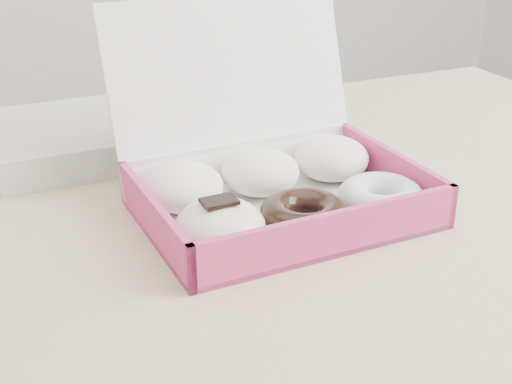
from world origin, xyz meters
name	(u,v)px	position (x,y,z in m)	size (l,w,h in m)	color
table	(260,281)	(0.00, 0.00, 0.67)	(1.20, 0.80, 0.75)	tan
donut_box	(271,180)	(0.02, 0.02, 0.78)	(0.30, 0.28, 0.21)	white
newspapers	(93,135)	(-0.12, 0.26, 0.77)	(0.26, 0.20, 0.04)	silver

